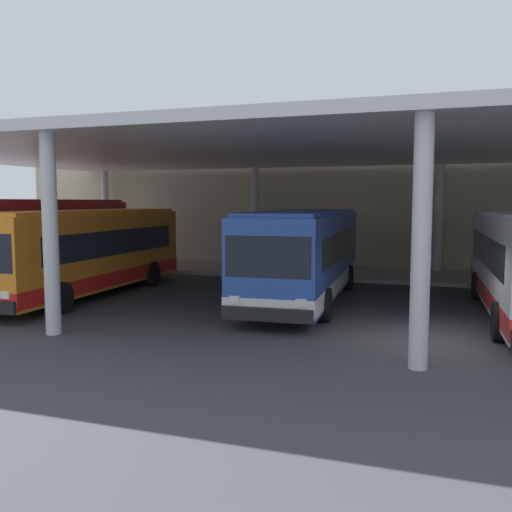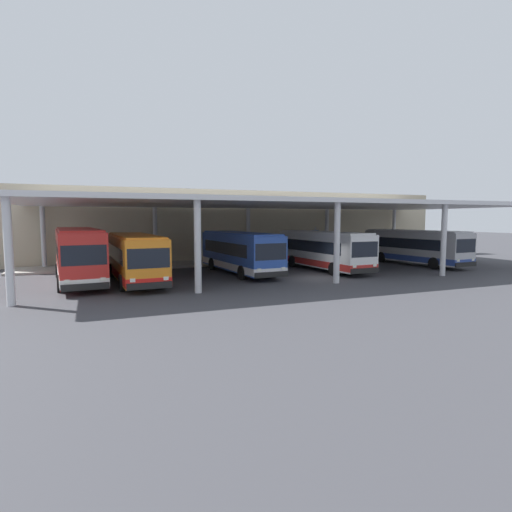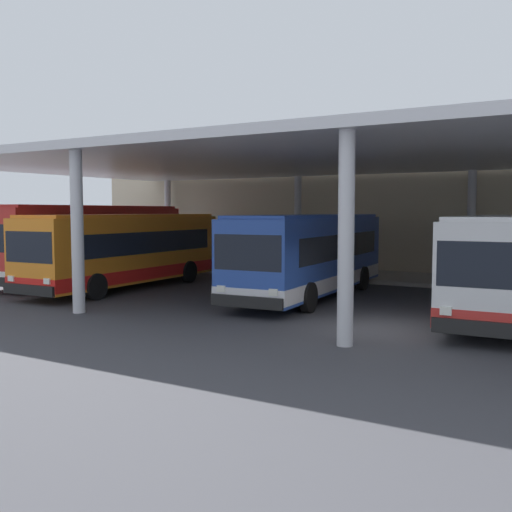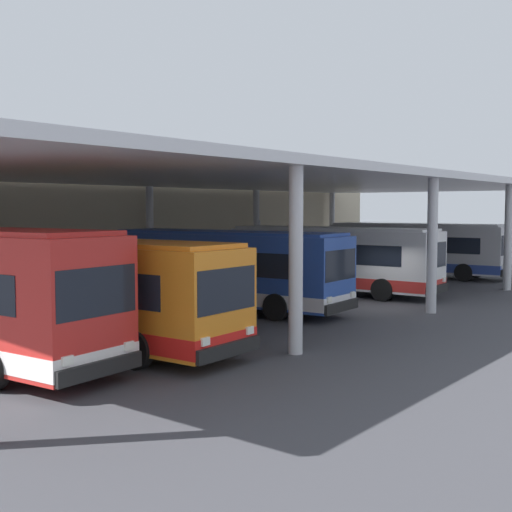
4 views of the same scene
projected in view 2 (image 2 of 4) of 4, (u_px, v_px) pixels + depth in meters
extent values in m
plane|color=#3D3D42|center=(317.00, 278.00, 28.99)|extent=(200.00, 200.00, 0.00)
cube|color=#A39E93|center=(255.00, 261.00, 39.81)|extent=(42.00, 4.50, 0.18)
cube|color=#C1B293|center=(243.00, 225.00, 42.49)|extent=(48.00, 1.60, 7.12)
cube|color=silver|center=(283.00, 204.00, 33.56)|extent=(40.00, 17.00, 0.30)
cylinder|color=silver|center=(9.00, 252.00, 19.47)|extent=(0.40, 0.40, 5.25)
cylinder|color=silver|center=(43.00, 238.00, 34.22)|extent=(0.40, 0.40, 5.25)
cylinder|color=silver|center=(198.00, 247.00, 22.96)|extent=(0.40, 0.40, 5.25)
cylinder|color=silver|center=(155.00, 236.00, 37.70)|extent=(0.40, 0.40, 5.25)
cylinder|color=silver|center=(337.00, 243.00, 26.44)|extent=(0.40, 0.40, 5.25)
cylinder|color=silver|center=(248.00, 234.00, 41.19)|extent=(0.40, 0.40, 5.25)
cylinder|color=silver|center=(444.00, 240.00, 29.93)|extent=(0.40, 0.40, 5.25)
cylinder|color=silver|center=(327.00, 233.00, 44.68)|extent=(0.40, 0.40, 5.25)
cylinder|color=silver|center=(394.00, 232.00, 48.16)|extent=(0.40, 0.40, 5.25)
cube|color=red|center=(78.00, 254.00, 26.83)|extent=(3.37, 11.36, 3.10)
cube|color=white|center=(79.00, 272.00, 26.94)|extent=(3.40, 11.38, 0.50)
cube|color=black|center=(78.00, 249.00, 26.94)|extent=(3.26, 9.36, 0.90)
cube|color=black|center=(84.00, 255.00, 21.86)|extent=(2.30, 0.30, 1.10)
cube|color=black|center=(86.00, 287.00, 21.94)|extent=(2.45, 0.35, 0.36)
cube|color=red|center=(77.00, 229.00, 26.68)|extent=(3.14, 10.90, 0.12)
cube|color=yellow|center=(83.00, 236.00, 21.80)|extent=(1.75, 0.26, 0.28)
cube|color=white|center=(67.00, 281.00, 21.51)|extent=(0.29, 0.10, 0.20)
cube|color=white|center=(103.00, 279.00, 22.32)|extent=(0.29, 0.10, 0.20)
cylinder|color=black|center=(60.00, 284.00, 23.32)|extent=(0.36, 1.02, 1.00)
cylinder|color=black|center=(105.00, 281.00, 24.42)|extent=(0.36, 1.02, 1.00)
cylinder|color=black|center=(58.00, 271.00, 29.15)|extent=(0.36, 1.02, 1.00)
cylinder|color=black|center=(94.00, 269.00, 30.25)|extent=(0.36, 1.02, 1.00)
cube|color=orange|center=(135.00, 257.00, 26.93)|extent=(2.97, 10.50, 2.70)
cube|color=red|center=(135.00, 272.00, 27.02)|extent=(2.99, 10.52, 0.50)
cube|color=black|center=(134.00, 252.00, 27.03)|extent=(2.92, 8.63, 0.90)
cube|color=black|center=(149.00, 258.00, 22.24)|extent=(2.30, 0.22, 1.10)
cube|color=black|center=(150.00, 286.00, 22.30)|extent=(2.45, 0.27, 0.36)
cube|color=orange|center=(134.00, 235.00, 26.80)|extent=(2.75, 10.08, 0.12)
cube|color=yellow|center=(148.00, 243.00, 22.19)|extent=(1.75, 0.20, 0.28)
cube|color=white|center=(133.00, 280.00, 21.90)|extent=(0.28, 0.09, 0.20)
cube|color=white|center=(166.00, 278.00, 22.65)|extent=(0.28, 0.09, 0.20)
cylinder|color=black|center=(122.00, 283.00, 23.61)|extent=(0.33, 1.01, 1.00)
cylinder|color=black|center=(164.00, 280.00, 24.63)|extent=(0.33, 1.01, 1.00)
cylinder|color=black|center=(112.00, 271.00, 29.11)|extent=(0.33, 1.01, 1.00)
cylinder|color=black|center=(146.00, 269.00, 30.13)|extent=(0.33, 1.01, 1.00)
cube|color=#284CA8|center=(240.00, 251.00, 31.35)|extent=(3.14, 10.54, 2.70)
cube|color=silver|center=(240.00, 264.00, 31.44)|extent=(3.16, 10.56, 0.50)
cube|color=black|center=(239.00, 247.00, 31.45)|extent=(3.06, 8.67, 0.90)
cube|color=black|center=(271.00, 252.00, 26.70)|extent=(2.30, 0.26, 1.10)
cube|color=black|center=(271.00, 275.00, 26.75)|extent=(2.46, 0.31, 0.36)
cube|color=#2A50B0|center=(239.00, 233.00, 31.22)|extent=(2.91, 10.11, 0.12)
cube|color=yellow|center=(271.00, 239.00, 26.65)|extent=(1.75, 0.23, 0.28)
cube|color=white|center=(259.00, 270.00, 26.34)|extent=(0.28, 0.10, 0.20)
cube|color=white|center=(283.00, 269.00, 27.12)|extent=(0.28, 0.10, 0.20)
cylinder|color=black|center=(242.00, 273.00, 28.03)|extent=(0.34, 1.02, 1.00)
cylinder|color=black|center=(273.00, 271.00, 29.10)|extent=(0.34, 1.02, 1.00)
cylinder|color=black|center=(212.00, 264.00, 33.49)|extent=(0.34, 1.02, 1.00)
cylinder|color=black|center=(239.00, 263.00, 34.55)|extent=(0.34, 1.02, 1.00)
cube|color=white|center=(323.00, 249.00, 33.41)|extent=(2.95, 10.50, 2.70)
cube|color=red|center=(323.00, 261.00, 33.50)|extent=(2.98, 10.52, 0.50)
cube|color=black|center=(322.00, 246.00, 33.52)|extent=(2.91, 8.63, 0.90)
cube|color=black|center=(364.00, 249.00, 28.72)|extent=(2.30, 0.22, 1.10)
cube|color=black|center=(365.00, 271.00, 28.78)|extent=(2.45, 0.27, 0.36)
cube|color=white|center=(323.00, 232.00, 33.28)|extent=(2.74, 10.08, 0.12)
cube|color=yellow|center=(364.00, 238.00, 28.68)|extent=(1.75, 0.20, 0.28)
cube|color=white|center=(355.00, 266.00, 28.38)|extent=(0.28, 0.09, 0.20)
cube|color=white|center=(375.00, 265.00, 29.13)|extent=(0.28, 0.09, 0.20)
cylinder|color=black|center=(334.00, 269.00, 30.10)|extent=(0.32, 1.01, 1.00)
cylinder|color=black|center=(360.00, 267.00, 31.12)|extent=(0.32, 1.01, 1.00)
cylinder|color=black|center=(293.00, 261.00, 35.60)|extent=(0.32, 1.01, 1.00)
cylinder|color=black|center=(316.00, 260.00, 36.62)|extent=(0.32, 1.01, 1.00)
cube|color=#B7B7BC|center=(414.00, 246.00, 37.25)|extent=(3.27, 10.56, 2.70)
cube|color=#2D4799|center=(414.00, 257.00, 37.34)|extent=(3.29, 10.58, 0.50)
cube|color=black|center=(413.00, 243.00, 37.35)|extent=(3.17, 8.69, 0.90)
cube|color=black|center=(465.00, 246.00, 32.63)|extent=(2.30, 0.29, 1.10)
cube|color=black|center=(466.00, 264.00, 32.68)|extent=(2.46, 0.34, 0.36)
cube|color=silver|center=(415.00, 231.00, 37.12)|extent=(3.03, 10.13, 0.12)
cube|color=yellow|center=(466.00, 236.00, 32.58)|extent=(1.75, 0.25, 0.28)
cube|color=white|center=(458.00, 261.00, 32.26)|extent=(0.29, 0.10, 0.20)
cube|color=white|center=(473.00, 260.00, 33.06)|extent=(0.29, 0.10, 0.20)
cylinder|color=black|center=(434.00, 263.00, 33.94)|extent=(0.35, 1.02, 1.00)
cylinder|color=black|center=(454.00, 262.00, 35.03)|extent=(0.35, 1.02, 1.00)
cylinder|color=black|center=(381.00, 257.00, 39.36)|extent=(0.35, 1.02, 1.00)
cylinder|color=black|center=(400.00, 256.00, 40.45)|extent=(0.35, 1.02, 1.00)
cube|color=#4C515B|center=(337.00, 252.00, 43.31)|extent=(1.80, 0.44, 0.08)
cube|color=#4C515B|center=(336.00, 250.00, 43.47)|extent=(1.80, 0.06, 0.44)
cube|color=#2D2D33|center=(331.00, 255.00, 43.07)|extent=(0.10, 0.36, 0.45)
cube|color=#2D2D33|center=(342.00, 254.00, 43.59)|extent=(0.10, 0.36, 0.45)
cylinder|color=#236638|center=(358.00, 252.00, 44.42)|extent=(0.48, 0.48, 0.90)
cylinder|color=black|center=(358.00, 247.00, 44.37)|extent=(0.52, 0.52, 0.08)
cylinder|color=#B2B2B7|center=(315.00, 243.00, 41.30)|extent=(0.12, 0.12, 3.20)
cube|color=#285199|center=(315.00, 239.00, 41.24)|extent=(0.70, 0.04, 1.80)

